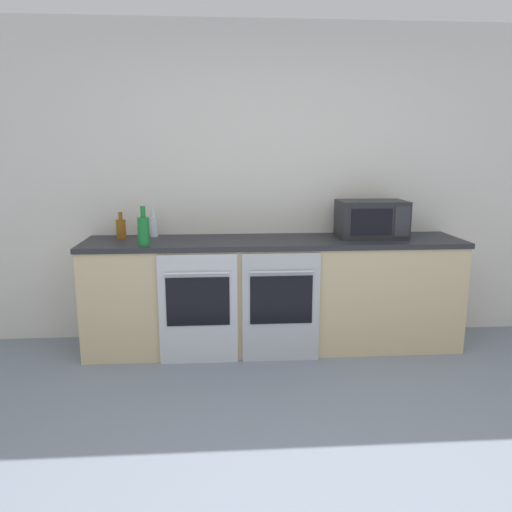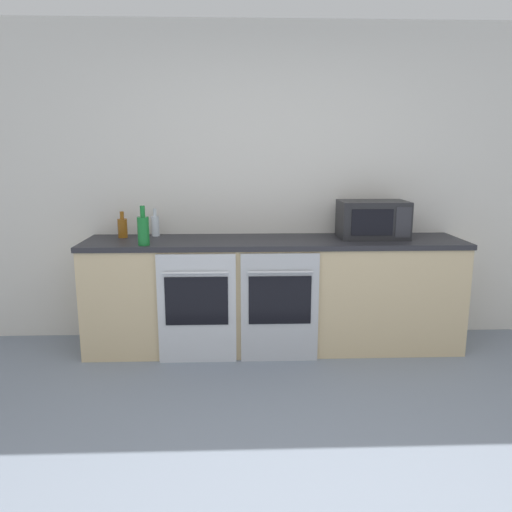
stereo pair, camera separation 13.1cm
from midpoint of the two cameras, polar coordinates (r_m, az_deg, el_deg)
name	(u,v)px [view 1 (the left image)]	position (r m, az deg, el deg)	size (l,w,h in m)	color
ground_plane	(318,507)	(2.52, 5.47, -26.70)	(16.00, 16.00, 0.00)	gray
wall_back	(270,185)	(4.24, 0.74, 8.13)	(10.00, 0.06, 2.60)	silver
counter_back	(274,293)	(4.06, 1.10, -4.27)	(2.99, 0.62, 0.89)	#D1B789
oven_left	(198,309)	(3.76, -7.62, -6.00)	(0.58, 0.06, 0.84)	silver
oven_right	(281,307)	(3.77, 1.87, -5.85)	(0.58, 0.06, 0.84)	#B7BABF
microwave	(371,219)	(4.13, 12.17, 4.16)	(0.54, 0.35, 0.30)	#232326
bottle_amber	(121,228)	(4.16, -16.05, 3.09)	(0.08, 0.08, 0.21)	#8C5114
bottle_clear	(154,226)	(4.18, -12.47, 3.38)	(0.06, 0.06, 0.23)	silver
bottle_green	(144,230)	(3.77, -13.69, 2.86)	(0.09, 0.09, 0.29)	#19722D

